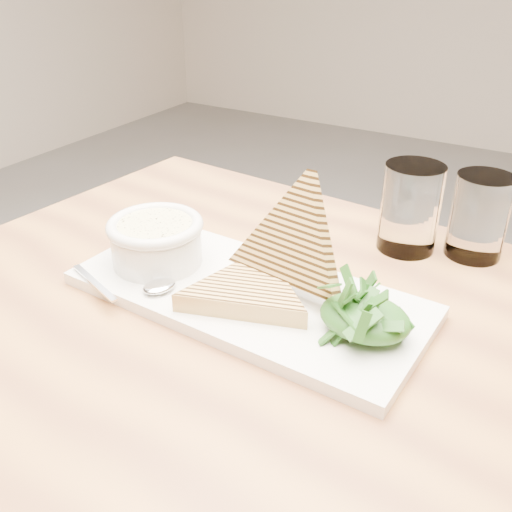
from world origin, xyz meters
The scene contains 14 objects.
table_top centered at (0.09, -0.16, 0.72)m, with size 1.10×0.73×0.04m, color #A86E38.
table_leg_bl centered at (-0.41, 0.16, 0.35)m, with size 0.06×0.06×0.70m, color #A86E38.
platter centered at (-0.04, -0.11, 0.75)m, with size 0.42×0.19×0.02m, color white.
soup_bowl centered at (-0.17, -0.11, 0.78)m, with size 0.11×0.11×0.04m, color white.
soup centered at (-0.17, -0.11, 0.81)m, with size 0.09×0.09×0.01m, color beige.
bowl_rim centered at (-0.17, -0.11, 0.81)m, with size 0.12×0.12×0.01m, color white.
sandwich_flat centered at (-0.03, -0.13, 0.77)m, with size 0.17×0.17×0.02m, color tan, non-canonical shape.
sandwich_lean centered at (0.00, -0.08, 0.81)m, with size 0.17×0.17×0.10m, color tan, non-canonical shape.
salad_base centered at (0.11, -0.12, 0.78)m, with size 0.10×0.08×0.04m, color #134612.
arugula_pile centered at (0.11, -0.12, 0.78)m, with size 0.11×0.10×0.05m, color #346521, non-canonical shape.
spoon_bowl centered at (-0.12, -0.16, 0.76)m, with size 0.03×0.04×0.01m, color silver.
spoon_handle centered at (-0.20, -0.19, 0.76)m, with size 0.10×0.01×0.00m, color silver.
glass_near centered at (0.08, 0.12, 0.80)m, with size 0.08×0.08×0.12m, color white.
glass_far centered at (0.17, 0.14, 0.80)m, with size 0.07×0.07×0.11m, color white.
Camera 1 is at (0.26, -0.59, 1.12)m, focal length 40.00 mm.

